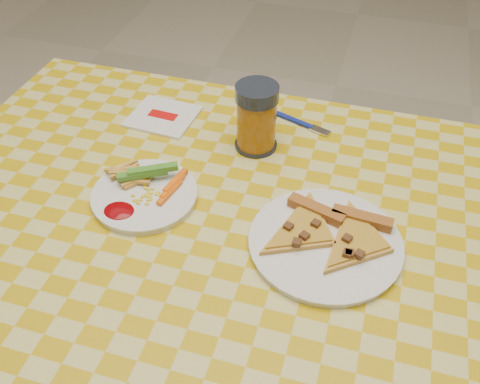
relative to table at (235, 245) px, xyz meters
name	(u,v)px	position (x,y,z in m)	size (l,w,h in m)	color
table	(235,245)	(0.00, 0.00, 0.00)	(1.28, 0.88, 0.76)	silver
plate_left	(145,196)	(-0.18, 0.00, 0.08)	(0.20, 0.20, 0.01)	silver
plate_right	(325,244)	(0.17, -0.02, 0.08)	(0.26, 0.26, 0.01)	silver
fries_veggies	(143,184)	(-0.19, 0.02, 0.10)	(0.17, 0.16, 0.04)	gold
pizza_slices	(330,232)	(0.18, 0.00, 0.09)	(0.26, 0.24, 0.02)	gold
drink_glass	(256,118)	(-0.02, 0.22, 0.15)	(0.09, 0.09, 0.15)	black
napkin	(163,116)	(-0.25, 0.26, 0.08)	(0.15, 0.14, 0.01)	silver
fork	(302,123)	(0.06, 0.33, 0.08)	(0.14, 0.06, 0.01)	navy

